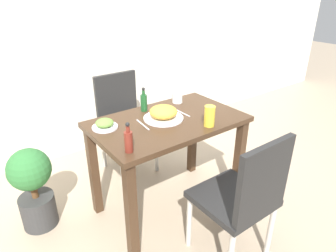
{
  "coord_description": "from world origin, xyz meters",
  "views": [
    {
      "loc": [
        -1.12,
        -1.52,
        1.6
      ],
      "look_at": [
        0.0,
        0.0,
        0.7
      ],
      "focal_mm": 32.0,
      "sensor_mm": 36.0,
      "label": 1
    }
  ],
  "objects_px": {
    "food_plate": "(163,113)",
    "juice_glass": "(210,116)",
    "condiment_bottle": "(129,141)",
    "side_plate": "(105,124)",
    "potted_plant_left": "(33,185)",
    "chair_far": "(123,118)",
    "drink_cup": "(177,98)",
    "sauce_bottle": "(144,102)",
    "chair_near": "(244,195)"
  },
  "relations": [
    {
      "from": "potted_plant_left",
      "to": "juice_glass",
      "type": "bearing_deg",
      "value": -31.42
    },
    {
      "from": "juice_glass",
      "to": "condiment_bottle",
      "type": "bearing_deg",
      "value": 178.21
    },
    {
      "from": "sauce_bottle",
      "to": "condiment_bottle",
      "type": "xyz_separation_m",
      "value": [
        -0.38,
        -0.45,
        0.0
      ]
    },
    {
      "from": "juice_glass",
      "to": "potted_plant_left",
      "type": "distance_m",
      "value": 1.3
    },
    {
      "from": "condiment_bottle",
      "to": "chair_near",
      "type": "bearing_deg",
      "value": -42.48
    },
    {
      "from": "drink_cup",
      "to": "sauce_bottle",
      "type": "relative_size",
      "value": 0.44
    },
    {
      "from": "side_plate",
      "to": "sauce_bottle",
      "type": "relative_size",
      "value": 0.93
    },
    {
      "from": "chair_far",
      "to": "chair_near",
      "type": "bearing_deg",
      "value": -88.89
    },
    {
      "from": "chair_far",
      "to": "side_plate",
      "type": "xyz_separation_m",
      "value": [
        -0.44,
        -0.58,
        0.28
      ]
    },
    {
      "from": "potted_plant_left",
      "to": "drink_cup",
      "type": "bearing_deg",
      "value": -8.5
    },
    {
      "from": "chair_far",
      "to": "condiment_bottle",
      "type": "xyz_separation_m",
      "value": [
        -0.46,
        -0.94,
        0.32
      ]
    },
    {
      "from": "juice_glass",
      "to": "condiment_bottle",
      "type": "height_order",
      "value": "condiment_bottle"
    },
    {
      "from": "food_plate",
      "to": "condiment_bottle",
      "type": "xyz_separation_m",
      "value": [
        -0.41,
        -0.25,
        0.03
      ]
    },
    {
      "from": "sauce_bottle",
      "to": "food_plate",
      "type": "bearing_deg",
      "value": -81.97
    },
    {
      "from": "side_plate",
      "to": "condiment_bottle",
      "type": "distance_m",
      "value": 0.36
    },
    {
      "from": "food_plate",
      "to": "drink_cup",
      "type": "distance_m",
      "value": 0.34
    },
    {
      "from": "side_plate",
      "to": "juice_glass",
      "type": "relative_size",
      "value": 1.21
    },
    {
      "from": "chair_near",
      "to": "side_plate",
      "type": "height_order",
      "value": "chair_near"
    },
    {
      "from": "sauce_bottle",
      "to": "potted_plant_left",
      "type": "height_order",
      "value": "sauce_bottle"
    },
    {
      "from": "food_plate",
      "to": "potted_plant_left",
      "type": "distance_m",
      "value": 1.03
    },
    {
      "from": "chair_near",
      "to": "sauce_bottle",
      "type": "relative_size",
      "value": 4.91
    },
    {
      "from": "chair_far",
      "to": "side_plate",
      "type": "bearing_deg",
      "value": -126.83
    },
    {
      "from": "side_plate",
      "to": "condiment_bottle",
      "type": "height_order",
      "value": "condiment_bottle"
    },
    {
      "from": "side_plate",
      "to": "condiment_bottle",
      "type": "relative_size",
      "value": 0.93
    },
    {
      "from": "juice_glass",
      "to": "sauce_bottle",
      "type": "distance_m",
      "value": 0.52
    },
    {
      "from": "food_plate",
      "to": "chair_far",
      "type": "bearing_deg",
      "value": 86.29
    },
    {
      "from": "food_plate",
      "to": "juice_glass",
      "type": "bearing_deg",
      "value": -56.14
    },
    {
      "from": "chair_near",
      "to": "side_plate",
      "type": "distance_m",
      "value": 0.97
    },
    {
      "from": "chair_far",
      "to": "drink_cup",
      "type": "xyz_separation_m",
      "value": [
        0.23,
        -0.5,
        0.29
      ]
    },
    {
      "from": "side_plate",
      "to": "condiment_bottle",
      "type": "bearing_deg",
      "value": -93.74
    },
    {
      "from": "potted_plant_left",
      "to": "chair_far",
      "type": "bearing_deg",
      "value": 20.05
    },
    {
      "from": "condiment_bottle",
      "to": "sauce_bottle",
      "type": "bearing_deg",
      "value": 49.72
    },
    {
      "from": "juice_glass",
      "to": "condiment_bottle",
      "type": "xyz_separation_m",
      "value": [
        -0.59,
        0.02,
        0.0
      ]
    },
    {
      "from": "condiment_bottle",
      "to": "chair_far",
      "type": "bearing_deg",
      "value": 63.96
    },
    {
      "from": "condiment_bottle",
      "to": "potted_plant_left",
      "type": "relative_size",
      "value": 0.29
    },
    {
      "from": "food_plate",
      "to": "juice_glass",
      "type": "xyz_separation_m",
      "value": [
        0.18,
        -0.27,
        0.03
      ]
    },
    {
      "from": "chair_near",
      "to": "drink_cup",
      "type": "xyz_separation_m",
      "value": [
        0.2,
        0.89,
        0.29
      ]
    },
    {
      "from": "potted_plant_left",
      "to": "side_plate",
      "type": "bearing_deg",
      "value": -28.81
    },
    {
      "from": "food_plate",
      "to": "potted_plant_left",
      "type": "xyz_separation_m",
      "value": [
        -0.85,
        0.36,
        -0.45
      ]
    },
    {
      "from": "chair_far",
      "to": "sauce_bottle",
      "type": "distance_m",
      "value": 0.59
    },
    {
      "from": "chair_far",
      "to": "food_plate",
      "type": "relative_size",
      "value": 3.19
    },
    {
      "from": "sauce_bottle",
      "to": "condiment_bottle",
      "type": "bearing_deg",
      "value": -130.28
    },
    {
      "from": "drink_cup",
      "to": "sauce_bottle",
      "type": "xyz_separation_m",
      "value": [
        -0.3,
        0.01,
        0.03
      ]
    },
    {
      "from": "condiment_bottle",
      "to": "potted_plant_left",
      "type": "bearing_deg",
      "value": 125.63
    },
    {
      "from": "chair_far",
      "to": "drink_cup",
      "type": "relative_size",
      "value": 11.04
    },
    {
      "from": "chair_near",
      "to": "juice_glass",
      "type": "xyz_separation_m",
      "value": [
        0.11,
        0.43,
        0.32
      ]
    },
    {
      "from": "juice_glass",
      "to": "potted_plant_left",
      "type": "xyz_separation_m",
      "value": [
        -1.03,
        0.63,
        -0.48
      ]
    },
    {
      "from": "side_plate",
      "to": "potted_plant_left",
      "type": "height_order",
      "value": "side_plate"
    },
    {
      "from": "chair_near",
      "to": "condiment_bottle",
      "type": "bearing_deg",
      "value": -42.48
    },
    {
      "from": "juice_glass",
      "to": "chair_far",
      "type": "bearing_deg",
      "value": 98.01
    }
  ]
}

